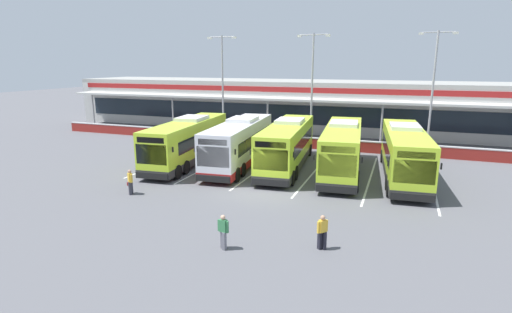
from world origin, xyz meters
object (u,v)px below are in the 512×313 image
coach_bus_left_centre (240,144)px  lamp_post_west (223,81)px  coach_bus_leftmost (188,142)px  coach_bus_right_centre (342,150)px  coach_bus_centre (287,146)px  pedestrian_child (322,231)px  pedestrian_with_handbag (130,181)px  pedestrian_in_dark_coat (223,231)px  lamp_post_centre (312,83)px  lamp_post_east (433,84)px  coach_bus_rightmost (404,154)px

coach_bus_left_centre → lamp_post_west: (-6.20, 10.19, 4.50)m
coach_bus_leftmost → coach_bus_left_centre: 4.37m
coach_bus_leftmost → coach_bus_right_centre: 12.54m
coach_bus_centre → pedestrian_child: coach_bus_centre is taller
coach_bus_left_centre → pedestrian_with_handbag: (-3.62, -9.34, -0.93)m
coach_bus_right_centre → pedestrian_in_dark_coat: size_ratio=7.61×
lamp_post_centre → coach_bus_right_centre: bearing=-64.5°
lamp_post_east → pedestrian_in_dark_coat: bearing=-110.6°
lamp_post_west → lamp_post_centre: bearing=0.1°
coach_bus_right_centre → lamp_post_east: bearing=58.1°
coach_bus_right_centre → pedestrian_in_dark_coat: 15.13m
lamp_post_west → coach_bus_centre: bearing=-43.8°
pedestrian_with_handbag → coach_bus_rightmost: bearing=31.6°
coach_bus_left_centre → lamp_post_west: 12.75m
coach_bus_left_centre → pedestrian_with_handbag: bearing=-111.2°
pedestrian_in_dark_coat → pedestrian_child: size_ratio=1.00×
coach_bus_rightmost → pedestrian_child: (-3.28, -13.36, -0.91)m
coach_bus_left_centre → coach_bus_rightmost: 12.60m
pedestrian_with_handbag → lamp_post_centre: (7.20, 19.56, 5.43)m
coach_bus_rightmost → lamp_post_west: 21.55m
lamp_post_west → lamp_post_centre: same height
coach_bus_left_centre → lamp_post_centre: lamp_post_centre is taller
coach_bus_left_centre → coach_bus_right_centre: 8.19m
coach_bus_left_centre → pedestrian_with_handbag: coach_bus_left_centre is taller
lamp_post_centre → lamp_post_east: same height
coach_bus_left_centre → pedestrian_child: bearing=-53.8°
coach_bus_centre → coach_bus_rightmost: same height
coach_bus_rightmost → lamp_post_centre: (-9.00, 9.58, 4.50)m
pedestrian_with_handbag → lamp_post_centre: lamp_post_centre is taller
coach_bus_leftmost → pedestrian_in_dark_coat: size_ratio=7.61×
pedestrian_in_dark_coat → lamp_post_east: bearing=69.4°
coach_bus_left_centre → pedestrian_child: 15.80m
coach_bus_left_centre → coach_bus_right_centre: bearing=4.0°
pedestrian_in_dark_coat → pedestrian_child: bearing=19.9°
coach_bus_centre → lamp_post_east: bearing=44.1°
pedestrian_in_dark_coat → coach_bus_rightmost: bearing=63.4°
coach_bus_left_centre → coach_bus_rightmost: (12.59, 0.63, 0.00)m
coach_bus_leftmost → lamp_post_west: (-1.91, 11.04, 4.50)m
pedestrian_child → lamp_post_west: lamp_post_west is taller
coach_bus_leftmost → pedestrian_with_handbag: size_ratio=7.61×
lamp_post_west → lamp_post_centre: 9.78m
coach_bus_rightmost → pedestrian_with_handbag: (-16.21, -9.97, -0.93)m
coach_bus_leftmost → pedestrian_with_handbag: coach_bus_leftmost is taller
coach_bus_rightmost → pedestrian_in_dark_coat: coach_bus_rightmost is taller
coach_bus_leftmost → coach_bus_centre: bearing=9.7°
pedestrian_in_dark_coat → lamp_post_west: bearing=114.9°
pedestrian_in_dark_coat → pedestrian_with_handbag: bearing=150.9°
coach_bus_centre → pedestrian_child: 14.37m
lamp_post_west → pedestrian_with_handbag: bearing=-82.5°
coach_bus_left_centre → lamp_post_west: bearing=121.3°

